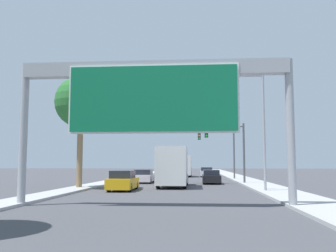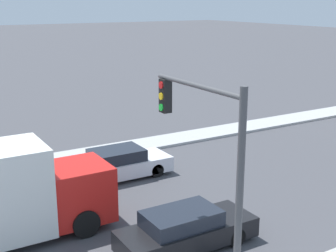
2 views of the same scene
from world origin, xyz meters
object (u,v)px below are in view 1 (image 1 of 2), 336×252
object	(u,v)px
palm_tree_background	(81,103)
traffic_light_mid_block	(222,145)
car_mid_center	(123,181)
car_near_left	(144,177)
truck_box_secondary	(173,167)
sign_gantry	(153,92)
truck_box_primary	(183,166)
car_far_left	(206,172)
traffic_light_near_intersection	(231,143)
street_lamp_right	(258,121)
car_far_right	(211,177)

from	to	relation	value
palm_tree_background	traffic_light_mid_block	bearing A→B (deg)	55.28
car_mid_center	palm_tree_background	world-z (taller)	palm_tree_background
traffic_light_mid_block	car_mid_center	bearing A→B (deg)	-113.94
car_near_left	truck_box_secondary	world-z (taller)	truck_box_secondary
sign_gantry	car_mid_center	bearing A→B (deg)	108.49
car_mid_center	truck_box_primary	bearing A→B (deg)	83.26
car_far_left	truck_box_secondary	xyz separation A→B (m)	(-3.50, -24.70, 1.04)
sign_gantry	traffic_light_mid_block	distance (m)	30.62
traffic_light_near_intersection	street_lamp_right	distance (m)	10.92
truck_box_primary	traffic_light_near_intersection	world-z (taller)	traffic_light_near_intersection
car_near_left	palm_tree_background	size ratio (longest dim) A/B	0.50
truck_box_secondary	traffic_light_mid_block	bearing A→B (deg)	70.99
car_mid_center	car_far_left	bearing A→B (deg)	76.51
car_far_right	truck_box_secondary	distance (m)	6.79
sign_gantry	truck_box_primary	size ratio (longest dim) A/B	1.75
street_lamp_right	car_mid_center	bearing A→B (deg)	173.48
car_far_right	car_far_left	bearing A→B (deg)	90.00
car_far_left	street_lamp_right	world-z (taller)	street_lamp_right
car_near_left	street_lamp_right	bearing A→B (deg)	-50.81
truck_box_secondary	car_far_right	bearing A→B (deg)	58.51
sign_gantry	truck_box_primary	xyz separation A→B (m)	(0.00, 40.06, -3.83)
traffic_light_near_intersection	street_lamp_right	bearing A→B (deg)	-84.53
traffic_light_near_intersection	car_far_right	bearing A→B (deg)	165.23
truck_box_primary	traffic_light_near_intersection	bearing A→B (deg)	-74.72
car_near_left	street_lamp_right	world-z (taller)	street_lamp_right
palm_tree_background	street_lamp_right	size ratio (longest dim) A/B	1.08
sign_gantry	traffic_light_mid_block	size ratio (longest dim) A/B	2.06
sign_gantry	car_near_left	distance (m)	22.37
car_mid_center	truck_box_primary	distance (m)	29.82
traffic_light_mid_block	palm_tree_background	xyz separation A→B (m)	(-12.60, -18.18, 2.61)
car_far_right	palm_tree_background	distance (m)	15.28
sign_gantry	traffic_light_mid_block	bearing A→B (deg)	80.15
traffic_light_mid_block	street_lamp_right	size ratio (longest dim) A/B	0.76
car_mid_center	car_far_right	size ratio (longest dim) A/B	0.93
truck_box_primary	palm_tree_background	bearing A→B (deg)	-104.68
car_near_left	palm_tree_background	xyz separation A→B (m)	(-3.86, -9.59, 6.32)
car_mid_center	car_far_right	distance (m)	12.37
sign_gantry	car_near_left	size ratio (longest dim) A/B	2.89
car_near_left	car_far_right	size ratio (longest dim) A/B	0.97
car_mid_center	palm_tree_background	bearing A→B (deg)	158.77
car_near_left	car_far_right	world-z (taller)	car_near_left
car_near_left	truck_box_primary	world-z (taller)	truck_box_primary
traffic_light_mid_block	street_lamp_right	world-z (taller)	street_lamp_right
car_mid_center	traffic_light_mid_block	xyz separation A→B (m)	(8.74, 19.68, 3.66)
sign_gantry	palm_tree_background	world-z (taller)	palm_tree_background
sign_gantry	car_far_left	bearing A→B (deg)	84.95
palm_tree_background	traffic_light_near_intersection	bearing A→B (deg)	32.58
car_near_left	truck_box_secondary	distance (m)	7.56
truck_box_primary	traffic_light_near_intersection	size ratio (longest dim) A/B	1.25
car_near_left	car_mid_center	xyz separation A→B (m)	(0.00, -11.09, 0.04)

